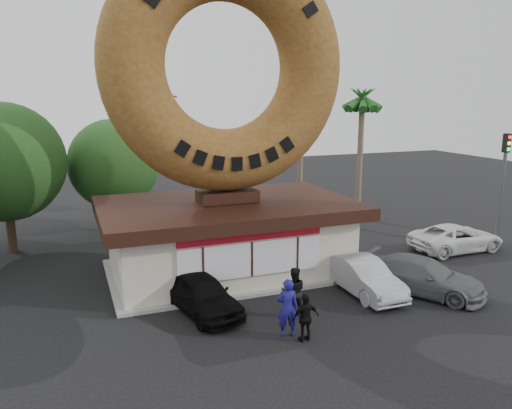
{
  "coord_description": "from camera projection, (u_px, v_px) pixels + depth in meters",
  "views": [
    {
      "loc": [
        -6.64,
        -14.75,
        7.91
      ],
      "look_at": [
        0.6,
        4.0,
        3.51
      ],
      "focal_mm": 35.0,
      "sensor_mm": 36.0,
      "label": 1
    }
  ],
  "objects": [
    {
      "name": "street_lamp",
      "position": [
        148.0,
        153.0,
        30.44
      ],
      "size": [
        2.11,
        0.2,
        8.0
      ],
      "color": "#59595E",
      "rests_on": "ground"
    },
    {
      "name": "car_silver",
      "position": [
        363.0,
        276.0,
        20.29
      ],
      "size": [
        1.56,
        4.34,
        1.42
      ],
      "primitive_type": "imported",
      "rotation": [
        0.0,
        0.0,
        0.01
      ],
      "color": "#A1A1A6",
      "rests_on": "ground"
    },
    {
      "name": "person_left",
      "position": [
        287.0,
        308.0,
        16.59
      ],
      "size": [
        0.83,
        0.65,
        2.01
      ],
      "primitive_type": "imported",
      "rotation": [
        0.0,
        0.0,
        2.88
      ],
      "color": "navy",
      "rests_on": "ground"
    },
    {
      "name": "palm_far",
      "position": [
        362.0,
        103.0,
        31.13
      ],
      "size": [
        2.6,
        2.6,
        8.75
      ],
      "color": "#726651",
      "rests_on": "ground"
    },
    {
      "name": "tree_mid",
      "position": [
        114.0,
        164.0,
        28.87
      ],
      "size": [
        5.2,
        5.2,
        6.63
      ],
      "color": "#473321",
      "rests_on": "ground"
    },
    {
      "name": "car_black",
      "position": [
        202.0,
        294.0,
        18.48
      ],
      "size": [
        2.55,
        4.5,
        1.44
      ],
      "primitive_type": "imported",
      "rotation": [
        0.0,
        0.0,
        0.21
      ],
      "color": "black",
      "rests_on": "ground"
    },
    {
      "name": "car_grey",
      "position": [
        422.0,
        276.0,
        20.32
      ],
      "size": [
        4.41,
        5.25,
        1.44
      ],
      "primitive_type": "imported",
      "rotation": [
        0.0,
        0.0,
        0.58
      ],
      "color": "slate",
      "rests_on": "ground"
    },
    {
      "name": "donut_shop",
      "position": [
        228.0,
        234.0,
        22.54
      ],
      "size": [
        11.2,
        7.2,
        3.8
      ],
      "color": "beige",
      "rests_on": "ground"
    },
    {
      "name": "palm_near",
      "position": [
        302.0,
        87.0,
        31.07
      ],
      "size": [
        2.6,
        2.6,
        9.75
      ],
      "color": "#726651",
      "rests_on": "ground"
    },
    {
      "name": "person_right",
      "position": [
        306.0,
        318.0,
        16.27
      ],
      "size": [
        0.97,
        0.43,
        1.64
      ],
      "primitive_type": "imported",
      "rotation": [
        0.0,
        0.0,
        3.17
      ],
      "color": "black",
      "rests_on": "ground"
    },
    {
      "name": "person_center",
      "position": [
        294.0,
        292.0,
        18.14
      ],
      "size": [
        1.08,
        0.95,
        1.86
      ],
      "primitive_type": "imported",
      "rotation": [
        0.0,
        0.0,
        2.82
      ],
      "color": "black",
      "rests_on": "ground"
    },
    {
      "name": "giant_donut",
      "position": [
        226.0,
        67.0,
        20.99
      ],
      "size": [
        10.59,
        2.7,
        10.59
      ],
      "primitive_type": "torus",
      "rotation": [
        1.57,
        0.0,
        0.0
      ],
      "color": "olive",
      "rests_on": "donut_shop"
    },
    {
      "name": "ground",
      "position": [
        281.0,
        326.0,
        17.47
      ],
      "size": [
        90.0,
        90.0,
        0.0
      ],
      "primitive_type": "plane",
      "color": "black",
      "rests_on": "ground"
    },
    {
      "name": "traffic_signal",
      "position": [
        503.0,
        177.0,
        25.2
      ],
      "size": [
        0.3,
        0.38,
        6.07
      ],
      "color": "#59595E",
      "rests_on": "ground"
    },
    {
      "name": "tree_west",
      "position": [
        4.0,
        162.0,
        24.98
      ],
      "size": [
        6.0,
        6.0,
        7.65
      ],
      "color": "#473321",
      "rests_on": "ground"
    },
    {
      "name": "car_white",
      "position": [
        456.0,
        238.0,
        25.89
      ],
      "size": [
        4.99,
        2.32,
        1.38
      ],
      "primitive_type": "imported",
      "rotation": [
        0.0,
        0.0,
        1.58
      ],
      "color": "silver",
      "rests_on": "ground"
    }
  ]
}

